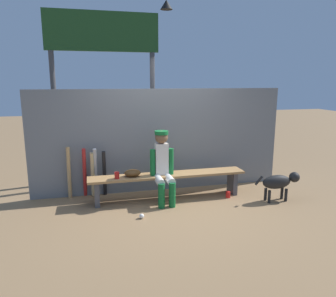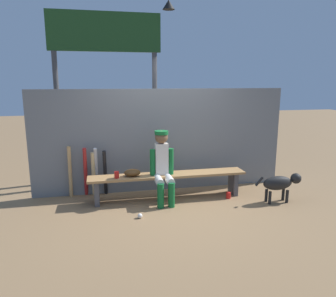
{
  "view_description": "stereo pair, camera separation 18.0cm",
  "coord_description": "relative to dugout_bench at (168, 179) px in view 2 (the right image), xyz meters",
  "views": [
    {
      "loc": [
        -1.29,
        -5.21,
        2.04
      ],
      "look_at": [
        0.0,
        0.0,
        0.9
      ],
      "focal_mm": 34.46,
      "sensor_mm": 36.0,
      "label": 1
    },
    {
      "loc": [
        -1.11,
        -5.25,
        2.04
      ],
      "look_at": [
        0.0,
        0.0,
        0.9
      ],
      "focal_mm": 34.46,
      "sensor_mm": 36.0,
      "label": 2
    }
  ],
  "objects": [
    {
      "name": "ground_plane",
      "position": [
        0.0,
        0.0,
        -0.36
      ],
      "size": [
        30.0,
        30.0,
        0.0
      ],
      "primitive_type": "plane",
      "color": "olive"
    },
    {
      "name": "chainlink_fence",
      "position": [
        0.0,
        0.52,
        0.59
      ],
      "size": [
        4.7,
        0.03,
        1.9
      ],
      "primitive_type": "cube",
      "color": "slate",
      "rests_on": "ground_plane"
    },
    {
      "name": "dugout_bench",
      "position": [
        0.0,
        0.0,
        0.0
      ],
      "size": [
        2.73,
        0.36,
        0.45
      ],
      "color": "#AD7F4C",
      "rests_on": "ground_plane"
    },
    {
      "name": "player_seated",
      "position": [
        -0.11,
        -0.11,
        0.3
      ],
      "size": [
        0.41,
        0.55,
        1.21
      ],
      "color": "silver",
      "rests_on": "ground_plane"
    },
    {
      "name": "baseball_glove",
      "position": [
        -0.62,
        0.0,
        0.15
      ],
      "size": [
        0.28,
        0.2,
        0.12
      ],
      "primitive_type": "ellipsoid",
      "color": "#593819",
      "rests_on": "dugout_bench"
    },
    {
      "name": "bat_aluminum_black",
      "position": [
        -1.06,
        0.41,
        0.06
      ],
      "size": [
        0.08,
        0.22,
        0.84
      ],
      "primitive_type": "cylinder",
      "rotation": [
        0.18,
        0.0,
        -0.06
      ],
      "color": "black",
      "rests_on": "ground_plane"
    },
    {
      "name": "bat_aluminum_silver",
      "position": [
        -1.22,
        0.42,
        0.09
      ],
      "size": [
        0.07,
        0.26,
        0.9
      ],
      "primitive_type": "cylinder",
      "rotation": [
        0.22,
        0.0,
        0.0
      ],
      "color": "#B7B7BC",
      "rests_on": "ground_plane"
    },
    {
      "name": "bat_wood_natural",
      "position": [
        -1.27,
        0.4,
        0.05
      ],
      "size": [
        0.07,
        0.18,
        0.82
      ],
      "primitive_type": "cylinder",
      "rotation": [
        0.14,
        0.0,
        0.04
      ],
      "color": "tan",
      "rests_on": "ground_plane"
    },
    {
      "name": "bat_aluminum_red",
      "position": [
        -1.4,
        0.43,
        0.09
      ],
      "size": [
        0.08,
        0.25,
        0.9
      ],
      "primitive_type": "cylinder",
      "rotation": [
        0.2,
        0.0,
        0.07
      ],
      "color": "#B22323",
      "rests_on": "ground_plane"
    },
    {
      "name": "bat_wood_tan",
      "position": [
        -1.67,
        0.42,
        0.11
      ],
      "size": [
        0.09,
        0.14,
        0.93
      ],
      "primitive_type": "cylinder",
      "rotation": [
        0.07,
        0.0,
        0.2
      ],
      "color": "tan",
      "rests_on": "ground_plane"
    },
    {
      "name": "baseball",
      "position": [
        -0.58,
        -0.71,
        -0.32
      ],
      "size": [
        0.07,
        0.07,
        0.07
      ],
      "primitive_type": "sphere",
      "color": "white",
      "rests_on": "ground_plane"
    },
    {
      "name": "cup_on_ground",
      "position": [
        1.05,
        -0.21,
        -0.3
      ],
      "size": [
        0.08,
        0.08,
        0.11
      ],
      "primitive_type": "cylinder",
      "color": "red",
      "rests_on": "ground_plane"
    },
    {
      "name": "cup_on_bench",
      "position": [
        -0.88,
        -0.06,
        0.15
      ],
      "size": [
        0.08,
        0.08,
        0.11
      ],
      "primitive_type": "cylinder",
      "color": "red",
      "rests_on": "dugout_bench"
    },
    {
      "name": "scoreboard",
      "position": [
        -0.88,
        1.37,
        2.17
      ],
      "size": [
        2.43,
        0.27,
        3.56
      ],
      "color": "#3F3F42",
      "rests_on": "ground_plane"
    },
    {
      "name": "dog",
      "position": [
        1.84,
        -0.54,
        -0.02
      ],
      "size": [
        0.84,
        0.2,
        0.49
      ],
      "color": "black",
      "rests_on": "ground_plane"
    }
  ]
}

